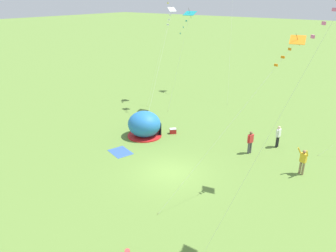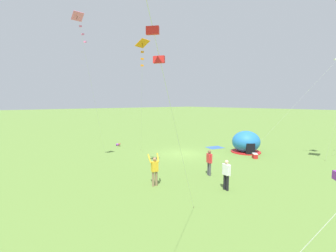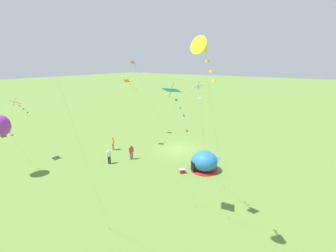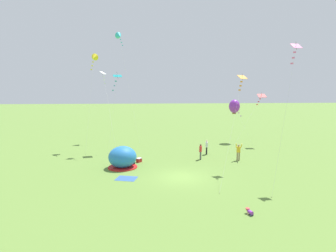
# 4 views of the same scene
# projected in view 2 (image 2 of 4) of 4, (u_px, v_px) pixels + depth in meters

# --- Properties ---
(ground_plane) EXTENTS (300.00, 300.00, 0.00)m
(ground_plane) POSITION_uv_depth(u_px,v_px,m) (182.00, 154.00, 21.35)
(ground_plane) COLOR olive
(popup_tent) EXTENTS (2.81, 2.81, 2.10)m
(popup_tent) POSITION_uv_depth(u_px,v_px,m) (246.00, 142.00, 21.89)
(popup_tent) COLOR #2672BF
(popup_tent) RESTS_ON ground
(picnic_blanket) EXTENTS (2.00, 1.73, 0.01)m
(picnic_blanket) POSITION_uv_depth(u_px,v_px,m) (215.00, 148.00, 24.22)
(picnic_blanket) COLOR #3359A5
(picnic_blanket) RESTS_ON ground
(cooler_box) EXTENTS (0.63, 0.64, 0.44)m
(cooler_box) POSITION_uv_depth(u_px,v_px,m) (255.00, 156.00, 19.59)
(cooler_box) COLOR red
(cooler_box) RESTS_ON ground
(toddler_crawling) EXTENTS (0.35, 0.55, 0.32)m
(toddler_crawling) POSITION_uv_depth(u_px,v_px,m) (118.00, 145.00, 24.98)
(toddler_crawling) COLOR purple
(toddler_crawling) RESTS_ON ground
(person_with_toddler) EXTENTS (0.36, 0.55, 1.72)m
(person_with_toddler) POSITION_uv_depth(u_px,v_px,m) (209.00, 161.00, 14.97)
(person_with_toddler) COLOR #4C4C51
(person_with_toddler) RESTS_ON ground
(person_center_field) EXTENTS (0.69, 0.57, 1.89)m
(person_center_field) POSITION_uv_depth(u_px,v_px,m) (155.00, 169.00, 13.08)
(person_center_field) COLOR #8C7251
(person_center_field) RESTS_ON ground
(person_near_tent) EXTENTS (0.28, 0.59, 1.72)m
(person_near_tent) POSITION_uv_depth(u_px,v_px,m) (226.00, 173.00, 12.46)
(person_near_tent) COLOR black
(person_near_tent) RESTS_ON ground
(kite_orange) EXTENTS (4.48, 7.04, 8.99)m
(kite_orange) POSITION_uv_depth(u_px,v_px,m) (142.00, 51.00, 14.85)
(kite_orange) COLOR silver
(kite_orange) RESTS_ON ground
(kite_pink) EXTENTS (3.66, 3.86, 11.18)m
(kite_pink) POSITION_uv_depth(u_px,v_px,m) (80.00, 25.00, 16.02)
(kite_pink) COLOR silver
(kite_pink) RESTS_ON ground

